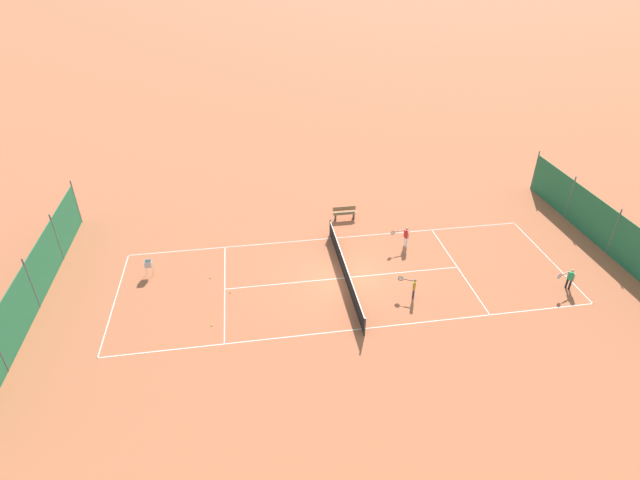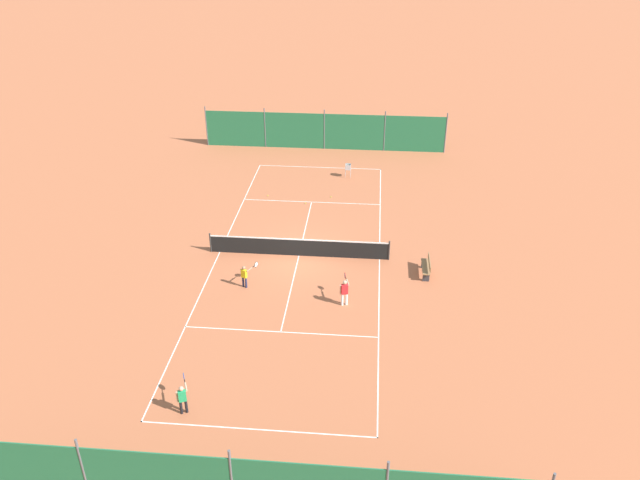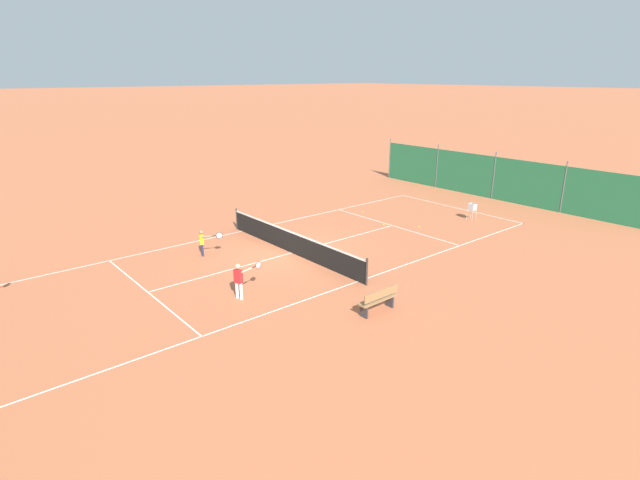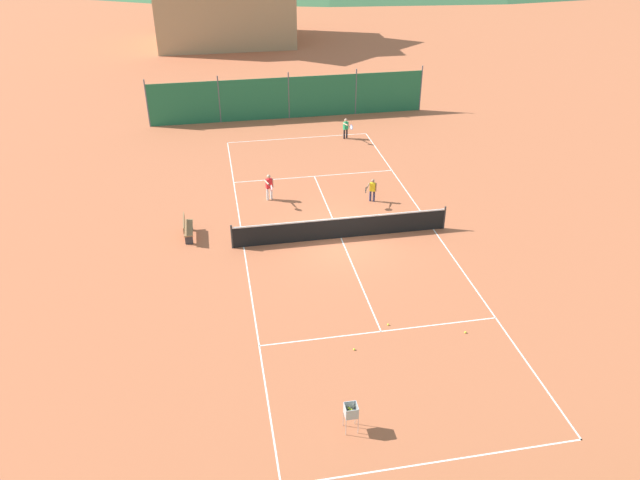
# 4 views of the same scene
# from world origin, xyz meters

# --- Properties ---
(ground_plane) EXTENTS (600.00, 600.00, 0.00)m
(ground_plane) POSITION_xyz_m (0.00, 0.00, 0.00)
(ground_plane) COLOR #B7603D
(court_line_markings) EXTENTS (8.25, 23.85, 0.01)m
(court_line_markings) POSITION_xyz_m (0.00, 0.00, 0.00)
(court_line_markings) COLOR white
(court_line_markings) RESTS_ON ground
(tennis_net) EXTENTS (9.18, 0.08, 1.06)m
(tennis_net) POSITION_xyz_m (0.00, 0.00, 0.50)
(tennis_net) COLOR #2D2D2D
(tennis_net) RESTS_ON ground
(windscreen_fence_far) EXTENTS (17.28, 0.08, 2.90)m
(windscreen_fence_far) POSITION_xyz_m (-0.00, 15.50, 1.31)
(windscreen_fence_far) COLOR #236B42
(windscreen_fence_far) RESTS_ON ground
(player_far_service) EXTENTS (0.72, 0.84, 1.13)m
(player_far_service) POSITION_xyz_m (2.14, 3.08, 0.66)
(player_far_service) COLOR #23284C
(player_far_service) RESTS_ON ground
(player_far_baseline) EXTENTS (0.40, 1.04, 1.20)m
(player_far_baseline) POSITION_xyz_m (2.73, 11.29, 0.70)
(player_far_baseline) COLOR black
(player_far_baseline) RESTS_ON ground
(player_near_service) EXTENTS (0.42, 1.10, 1.29)m
(player_near_service) POSITION_xyz_m (-2.54, 4.13, 0.75)
(player_near_service) COLOR white
(player_near_service) RESTS_ON ground
(tennis_ball_near_corner) EXTENTS (0.07, 0.07, 0.07)m
(tennis_ball_near_corner) POSITION_xyz_m (0.33, -6.12, 0.03)
(tennis_ball_near_corner) COLOR #CCE033
(tennis_ball_near_corner) RESTS_ON ground
(tennis_ball_alley_right) EXTENTS (0.07, 0.07, 0.07)m
(tennis_ball_alley_right) POSITION_xyz_m (-1.11, -7.17, 0.03)
(tennis_ball_alley_right) COLOR #CCE033
(tennis_ball_alley_right) RESTS_ON ground
(tennis_ball_service_box) EXTENTS (0.07, 0.07, 0.07)m
(tennis_ball_service_box) POSITION_xyz_m (2.75, -7.00, 0.03)
(tennis_ball_service_box) COLOR #CCE033
(tennis_ball_service_box) RESTS_ON ground
(ball_hopper) EXTENTS (0.36, 0.36, 0.89)m
(ball_hopper) POSITION_xyz_m (-1.98, -10.40, 0.66)
(ball_hopper) COLOR #B7B7BC
(ball_hopper) RESTS_ON ground
(courtside_bench) EXTENTS (0.36, 1.50, 0.84)m
(courtside_bench) POSITION_xyz_m (-6.34, 1.26, 0.45)
(courtside_bench) COLOR olive
(courtside_bench) RESTS_ON ground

